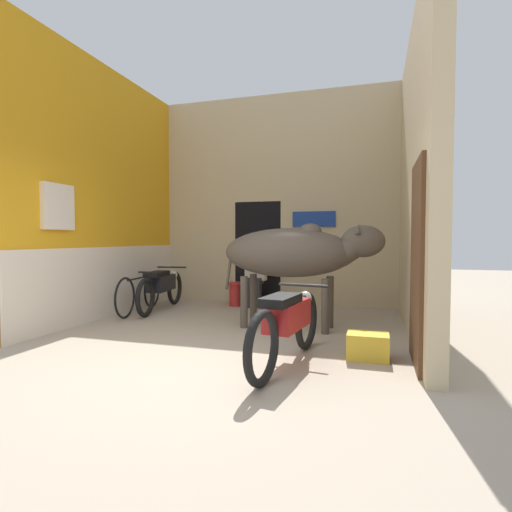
% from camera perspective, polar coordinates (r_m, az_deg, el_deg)
% --- Properties ---
extents(ground_plane, '(30.00, 30.00, 0.00)m').
position_cam_1_polar(ground_plane, '(4.33, -11.01, -15.10)').
color(ground_plane, tan).
extents(wall_left_shopfront, '(0.25, 4.13, 4.17)m').
position_cam_1_polar(wall_left_shopfront, '(7.22, -20.91, 7.96)').
color(wall_left_shopfront, orange).
rests_on(wall_left_shopfront, ground_plane).
extents(wall_back_with_doorway, '(4.72, 0.93, 4.17)m').
position_cam_1_polar(wall_back_with_doorway, '(8.26, 2.40, 5.78)').
color(wall_back_with_doorway, '#C6B289').
rests_on(wall_back_with_doorway, ground_plane).
extents(wall_right_with_door, '(0.22, 4.13, 4.17)m').
position_cam_1_polar(wall_right_with_door, '(5.75, 22.01, 9.77)').
color(wall_right_with_door, '#C6B289').
rests_on(wall_right_with_door, ground_plane).
extents(cow, '(2.35, 0.83, 1.53)m').
position_cam_1_polar(cow, '(5.80, 5.61, 0.45)').
color(cow, '#4C4238').
rests_on(cow, ground_plane).
extents(motorcycle_near, '(0.58, 1.98, 0.79)m').
position_cam_1_polar(motorcycle_near, '(4.17, 4.52, -9.35)').
color(motorcycle_near, black).
rests_on(motorcycle_near, ground_plane).
extents(motorcycle_far, '(0.58, 1.98, 0.77)m').
position_cam_1_polar(motorcycle_far, '(7.49, -13.39, -4.24)').
color(motorcycle_far, black).
rests_on(motorcycle_far, ground_plane).
extents(bicycle, '(0.44, 1.74, 0.69)m').
position_cam_1_polar(bicycle, '(7.38, -16.29, -5.06)').
color(bicycle, black).
rests_on(bicycle, ground_plane).
extents(shopkeeper_seated, '(0.39, 0.34, 1.20)m').
position_cam_1_polar(shopkeeper_seated, '(7.63, -0.11, -2.51)').
color(shopkeeper_seated, '#282833').
rests_on(shopkeeper_seated, ground_plane).
extents(plastic_stool, '(0.32, 0.32, 0.46)m').
position_cam_1_polar(plastic_stool, '(7.79, -3.00, -5.35)').
color(plastic_stool, red).
rests_on(plastic_stool, ground_plane).
extents(crate, '(0.44, 0.32, 0.28)m').
position_cam_1_polar(crate, '(4.59, 15.69, -12.30)').
color(crate, gold).
rests_on(crate, ground_plane).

